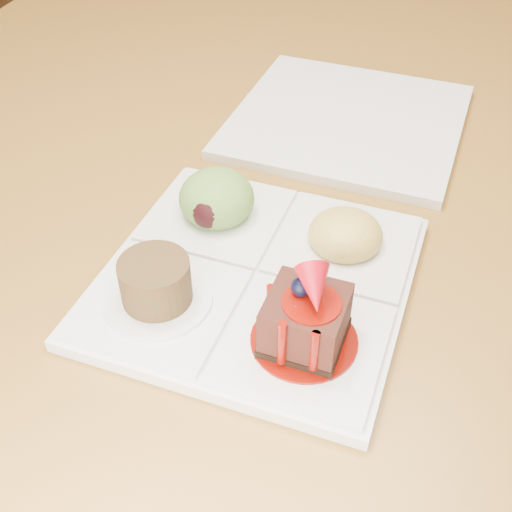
% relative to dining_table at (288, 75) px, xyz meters
% --- Properties ---
extents(ground, '(6.00, 6.00, 0.00)m').
position_rel_dining_table_xyz_m(ground, '(0.00, 0.00, -0.68)').
color(ground, '#573519').
extents(dining_table, '(1.00, 1.80, 0.75)m').
position_rel_dining_table_xyz_m(dining_table, '(0.00, 0.00, 0.00)').
color(dining_table, brown).
rests_on(dining_table, ground).
extents(sampler_plate, '(0.28, 0.28, 0.10)m').
position_rel_dining_table_xyz_m(sampler_plate, '(0.12, -0.55, 0.09)').
color(sampler_plate, silver).
rests_on(sampler_plate, dining_table).
extents(second_plate, '(0.29, 0.29, 0.01)m').
position_rel_dining_table_xyz_m(second_plate, '(0.14, -0.24, 0.07)').
color(second_plate, silver).
rests_on(second_plate, dining_table).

